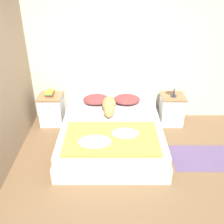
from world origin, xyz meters
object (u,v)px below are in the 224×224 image
at_px(pillow_right, 127,100).
at_px(table_lamp, 176,84).
at_px(nightstand_right, 172,109).
at_px(pillow_left, 97,100).
at_px(dog, 110,106).
at_px(nightstand_left, 52,109).
at_px(bed, 112,134).
at_px(book_stack, 50,93).

relative_size(pillow_right, table_lamp, 1.44).
xyz_separation_m(nightstand_right, pillow_right, (-0.87, -0.01, 0.22)).
bearing_deg(pillow_left, pillow_right, 0.00).
relative_size(dog, table_lamp, 2.23).
distance_m(nightstand_left, table_lamp, 2.38).
bearing_deg(nightstand_right, pillow_right, -179.04).
relative_size(bed, dog, 2.50).
relative_size(dog, book_stack, 3.26).
height_order(pillow_left, dog, dog).
xyz_separation_m(bed, dog, (-0.04, 0.44, 0.31)).
distance_m(bed, pillow_left, 0.83).
bearing_deg(nightstand_left, pillow_left, -0.96).
xyz_separation_m(pillow_left, book_stack, (-0.87, 0.04, 0.11)).
bearing_deg(bed, book_stack, 146.71).
height_order(nightstand_left, book_stack, book_stack).
distance_m(pillow_left, book_stack, 0.88).
height_order(pillow_left, pillow_right, same).
relative_size(nightstand_left, pillow_left, 1.18).
bearing_deg(nightstand_left, table_lamp, -0.54).
bearing_deg(pillow_right, table_lamp, -0.46).
bearing_deg(pillow_left, nightstand_right, 0.58).
distance_m(pillow_right, table_lamp, 0.93).
xyz_separation_m(bed, pillow_left, (-0.29, 0.72, 0.30)).
bearing_deg(bed, table_lamp, 31.61).
xyz_separation_m(pillow_left, dog, (0.24, -0.27, 0.02)).
distance_m(nightstand_right, pillow_left, 1.46).
relative_size(nightstand_right, table_lamp, 1.71).
xyz_separation_m(pillow_left, pillow_right, (0.58, 0.00, 0.00)).
height_order(dog, table_lamp, table_lamp).
xyz_separation_m(bed, pillow_right, (0.29, 0.72, 0.30)).
distance_m(nightstand_left, pillow_right, 1.46).
height_order(nightstand_left, dog, dog).
relative_size(pillow_left, table_lamp, 1.44).
xyz_separation_m(bed, nightstand_left, (-1.16, 0.73, 0.08)).
bearing_deg(pillow_right, nightstand_right, 0.96).
relative_size(bed, nightstand_left, 3.26).
bearing_deg(table_lamp, dog, -167.45).
bearing_deg(table_lamp, bed, -148.39).
bearing_deg(book_stack, bed, -33.29).
distance_m(pillow_right, dog, 0.43).
height_order(nightstand_right, table_lamp, table_lamp).
xyz_separation_m(pillow_left, table_lamp, (1.44, -0.01, 0.33)).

